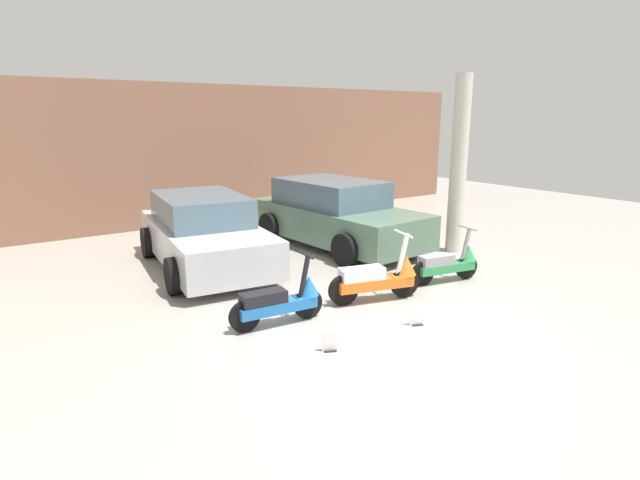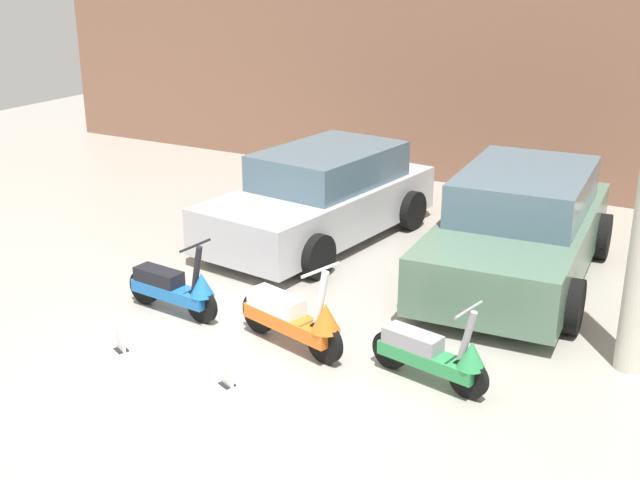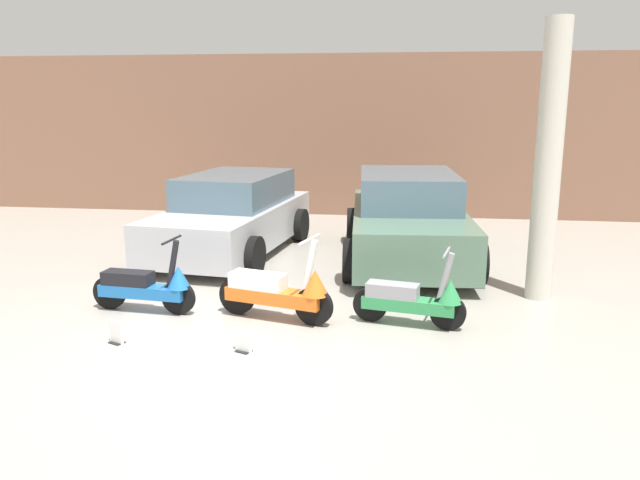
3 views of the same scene
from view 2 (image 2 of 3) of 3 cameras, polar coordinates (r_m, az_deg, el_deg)
The scene contains 9 objects.
ground_plane at distance 8.71m, azimuth -7.52°, elevation -9.01°, with size 28.00×28.00×0.00m, color #9E998E.
wall_back at distance 15.13m, azimuth 11.06°, elevation 10.59°, with size 19.60×0.12×3.69m, color #845B47.
scooter_front_left at distance 9.87m, azimuth -10.26°, elevation -3.33°, with size 1.41×0.51×0.98m.
scooter_front_right at distance 8.88m, azimuth -1.83°, elevation -5.51°, with size 1.51×0.70×1.07m.
scooter_front_center at distance 8.27m, azimuth 8.09°, elevation -8.04°, with size 1.36×0.56×0.96m.
car_rear_left at distance 12.20m, azimuth 0.14°, elevation 3.07°, with size 2.34×4.25×1.38m.
car_rear_center at distance 11.00m, azimuth 13.99°, elevation 0.80°, with size 2.32×4.43×1.47m.
placard_near_left_scooter at distance 9.21m, azimuth -14.00°, elevation -6.98°, with size 0.20×0.18×0.26m.
placard_near_right_scooter at distance 8.33m, azimuth -6.65°, elevation -9.51°, with size 0.20×0.17×0.26m.
Camera 2 is at (4.68, -6.05, 4.17)m, focal length 45.00 mm.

